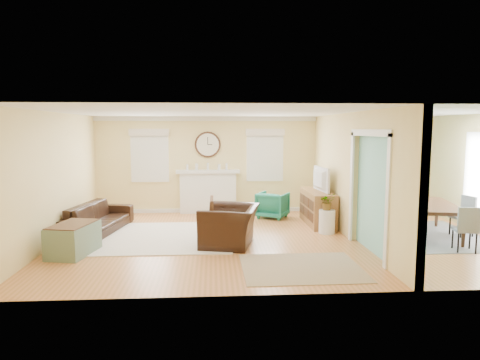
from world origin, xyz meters
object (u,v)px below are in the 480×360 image
object	(u,v)px
sofa	(99,218)
credenza	(317,207)
eames_chair	(230,226)
green_chair	(273,205)
dining_table	(428,220)

from	to	relation	value
sofa	credenza	bearing A→B (deg)	-75.86
eames_chair	sofa	bearing A→B (deg)	-101.63
green_chair	credenza	bearing A→B (deg)	169.62
sofa	green_chair	size ratio (longest dim) A/B	2.94
eames_chair	green_chair	distance (m)	2.80
credenza	dining_table	distance (m)	2.44
green_chair	sofa	bearing A→B (deg)	45.23
credenza	sofa	bearing A→B (deg)	-175.12
sofa	dining_table	size ratio (longest dim) A/B	1.08
eames_chair	green_chair	bearing A→B (deg)	167.83
eames_chair	green_chair	world-z (taller)	eames_chair
eames_chair	dining_table	xyz separation A→B (m)	(4.26, 0.49, -0.04)
eames_chair	green_chair	xyz separation A→B (m)	(1.20, 2.53, -0.06)
green_chair	dining_table	size ratio (longest dim) A/B	0.37
sofa	credenza	distance (m)	5.05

